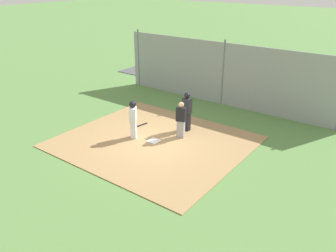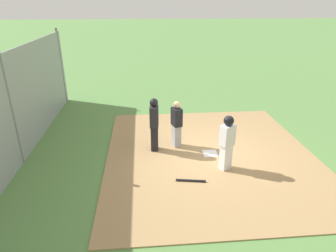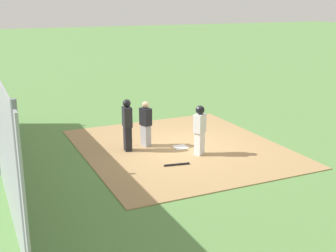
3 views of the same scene
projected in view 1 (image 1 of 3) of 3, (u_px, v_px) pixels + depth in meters
name	position (u px, v px, depth m)	size (l,w,h in m)	color
ground_plane	(154.00, 142.00, 14.09)	(140.00, 140.00, 0.00)	#5B8947
dirt_infield	(154.00, 141.00, 14.08)	(7.20, 6.40, 0.03)	#A88456
home_plate	(154.00, 141.00, 14.07)	(0.44, 0.44, 0.02)	white
catcher	(181.00, 119.00, 14.14)	(0.44, 0.36, 1.54)	#9E9EA3
umpire	(187.00, 111.00, 14.73)	(0.40, 0.29, 1.72)	black
runner	(133.00, 117.00, 14.03)	(0.42, 0.46, 1.61)	silver
baseball_bat	(140.00, 125.00, 15.49)	(0.06, 0.06, 0.79)	black
backstop_fence	(223.00, 74.00, 17.61)	(12.00, 0.10, 3.35)	#93999E
parking_lot	(253.00, 85.00, 21.22)	(18.00, 5.20, 0.04)	#515156
parked_car_blue	(254.00, 73.00, 21.61)	(4.25, 1.99, 1.28)	#28428C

